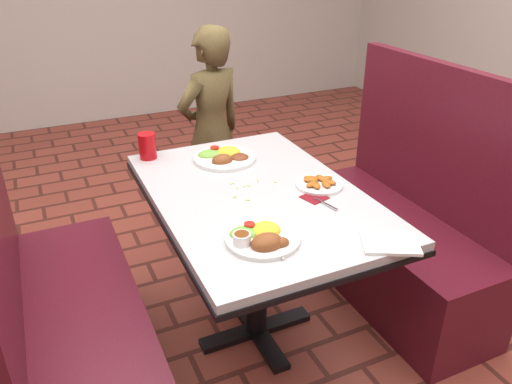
% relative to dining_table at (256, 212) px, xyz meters
% --- Properties ---
extents(dining_table, '(0.81, 1.21, 0.75)m').
position_rel_dining_table_xyz_m(dining_table, '(0.00, 0.00, 0.00)').
color(dining_table, silver).
rests_on(dining_table, ground).
extents(booth_bench_left, '(0.47, 1.20, 1.17)m').
position_rel_dining_table_xyz_m(booth_bench_left, '(-0.80, 0.00, -0.32)').
color(booth_bench_left, '#591422').
rests_on(booth_bench_left, ground).
extents(booth_bench_right, '(0.47, 1.20, 1.17)m').
position_rel_dining_table_xyz_m(booth_bench_right, '(0.80, 0.00, -0.32)').
color(booth_bench_right, '#591422').
rests_on(booth_bench_right, ground).
extents(diner_person, '(0.53, 0.43, 1.26)m').
position_rel_dining_table_xyz_m(diner_person, '(0.19, 1.05, -0.03)').
color(diner_person, brown).
rests_on(diner_person, ground).
extents(near_dinner_plate, '(0.26, 0.26, 0.08)m').
position_rel_dining_table_xyz_m(near_dinner_plate, '(-0.14, -0.35, 0.12)').
color(near_dinner_plate, white).
rests_on(near_dinner_plate, dining_table).
extents(far_dinner_plate, '(0.29, 0.29, 0.07)m').
position_rel_dining_table_xyz_m(far_dinner_plate, '(0.01, 0.37, 0.12)').
color(far_dinner_plate, white).
rests_on(far_dinner_plate, dining_table).
extents(plantain_plate, '(0.20, 0.20, 0.03)m').
position_rel_dining_table_xyz_m(plantain_plate, '(0.26, -0.06, 0.11)').
color(plantain_plate, white).
rests_on(plantain_plate, dining_table).
extents(maroon_napkin, '(0.11, 0.11, 0.00)m').
position_rel_dining_table_xyz_m(maroon_napkin, '(0.19, -0.14, 0.10)').
color(maroon_napkin, maroon).
rests_on(maroon_napkin, dining_table).
extents(spoon_utensil, '(0.04, 0.13, 0.00)m').
position_rel_dining_table_xyz_m(spoon_utensil, '(0.20, -0.21, 0.10)').
color(spoon_utensil, silver).
rests_on(spoon_utensil, dining_table).
extents(red_tumbler, '(0.08, 0.08, 0.12)m').
position_rel_dining_table_xyz_m(red_tumbler, '(-0.31, 0.54, 0.16)').
color(red_tumbler, '#BB0C11').
rests_on(red_tumbler, dining_table).
extents(paper_napkin, '(0.23, 0.21, 0.01)m').
position_rel_dining_table_xyz_m(paper_napkin, '(0.25, -0.55, 0.10)').
color(paper_napkin, white).
rests_on(paper_napkin, dining_table).
extents(knife_utensil, '(0.02, 0.16, 0.00)m').
position_rel_dining_table_xyz_m(knife_utensil, '(-0.08, -0.38, 0.11)').
color(knife_utensil, '#BAB9BE').
rests_on(knife_utensil, dining_table).
extents(fork_utensil, '(0.03, 0.14, 0.00)m').
position_rel_dining_table_xyz_m(fork_utensil, '(-0.14, -0.41, 0.11)').
color(fork_utensil, silver).
rests_on(fork_utensil, dining_table).
extents(lettuce_shreds, '(0.28, 0.32, 0.00)m').
position_rel_dining_table_xyz_m(lettuce_shreds, '(0.04, 0.06, 0.10)').
color(lettuce_shreds, '#85BB4B').
rests_on(lettuce_shreds, dining_table).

